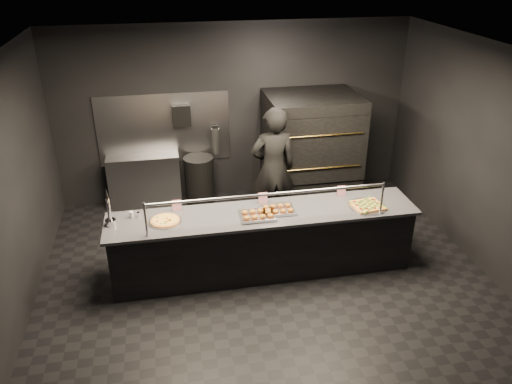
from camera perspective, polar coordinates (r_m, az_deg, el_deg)
The scene contains 15 objects.
room at distance 6.34m, azimuth 0.61°, elevation 2.38°, with size 6.04×6.00×3.00m.
service_counter at distance 6.80m, azimuth 0.85°, elevation -5.73°, with size 4.10×0.78×1.37m.
pizza_oven at distance 8.49m, azimuth 6.26°, elevation 4.79°, with size 1.50×1.23×1.91m.
prep_shelf at distance 8.75m, azimuth -12.59°, elevation 1.29°, with size 1.20×0.35×0.90m, color #99999E.
towel_dispenser at distance 8.41m, azimuth -8.53°, elevation 8.68°, with size 0.30×0.20×0.35m, color black.
fire_extinguisher at distance 8.62m, azimuth -4.65°, elevation 5.88°, with size 0.14×0.14×0.51m.
beer_tap at distance 6.47m, azimuth -16.38°, elevation -2.51°, with size 0.13×0.19×0.52m.
round_pizza at distance 6.45m, azimuth -10.35°, elevation -3.25°, with size 0.43×0.43×0.03m.
slider_tray_a at distance 6.45m, azimuth 0.18°, elevation -2.64°, with size 0.47×0.35×0.07m.
slider_tray_b at distance 6.59m, azimuth 2.54°, elevation -2.01°, with size 0.45×0.33×0.07m.
square_pizza at distance 6.86m, azimuth 12.60°, elevation -1.54°, with size 0.51×0.51×0.05m.
condiment_jar at distance 6.62m, azimuth -13.81°, elevation -2.53°, with size 0.13×0.05×0.09m.
tent_cards at distance 6.78m, azimuth 0.68°, elevation -0.66°, with size 2.40×0.04×0.15m.
trash_bin at distance 8.67m, azimuth -6.48°, elevation 1.35°, with size 0.51×0.51×0.84m, color black.
worker at distance 7.69m, azimuth 1.94°, elevation 2.67°, with size 0.71×0.47×1.96m, color black.
Camera 1 is at (-1.18, -5.62, 4.11)m, focal length 35.00 mm.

